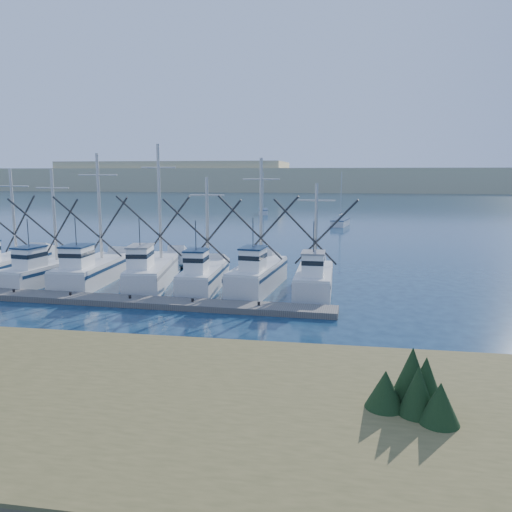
% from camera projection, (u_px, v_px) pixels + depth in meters
% --- Properties ---
extents(ground, '(500.00, 500.00, 0.00)m').
position_uv_depth(ground, '(246.00, 339.00, 24.02)').
color(ground, '#0C2036').
rests_on(ground, ground).
extents(floating_dock, '(27.13, 2.86, 0.36)m').
position_uv_depth(floating_dock, '(115.00, 300.00, 30.55)').
color(floating_dock, '#64605A').
rests_on(floating_dock, ground).
extents(dune_ridge, '(360.00, 60.00, 10.00)m').
position_uv_depth(dune_ridge, '(329.00, 180.00, 227.63)').
color(dune_ridge, tan).
rests_on(dune_ridge, ground).
extents(trawler_fleet, '(26.14, 9.57, 9.99)m').
position_uv_depth(trawler_fleet, '(138.00, 272.00, 35.45)').
color(trawler_fleet, silver).
rests_on(trawler_fleet, ground).
extents(sailboat_near, '(2.92, 5.57, 8.10)m').
position_uv_depth(sailboat_near, '(340.00, 223.00, 75.52)').
color(sailboat_near, silver).
rests_on(sailboat_near, ground).
extents(sailboat_far, '(2.65, 6.28, 8.10)m').
position_uv_depth(sailboat_far, '(263.00, 212.00, 97.14)').
color(sailboat_far, silver).
rests_on(sailboat_far, ground).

